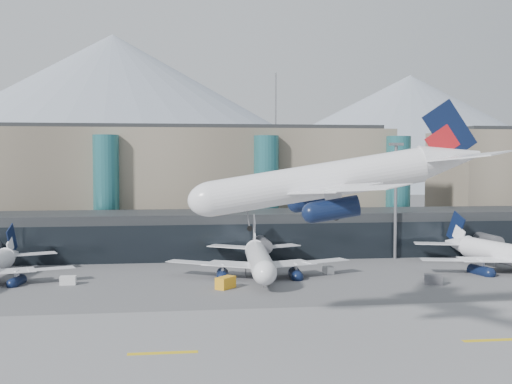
# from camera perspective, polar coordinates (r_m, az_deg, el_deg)

# --- Properties ---
(ground) EXTENTS (900.00, 900.00, 0.00)m
(ground) POSITION_cam_1_polar(r_m,az_deg,el_deg) (92.33, 4.59, -10.91)
(ground) COLOR #515154
(ground) RESTS_ON ground
(runway_strip) EXTENTS (400.00, 40.00, 0.04)m
(runway_strip) POSITION_cam_1_polar(r_m,az_deg,el_deg) (78.23, 6.95, -13.48)
(runway_strip) COLOR slate
(runway_strip) RESTS_ON ground
(runway_markings) EXTENTS (128.00, 1.00, 0.02)m
(runway_markings) POSITION_cam_1_polar(r_m,az_deg,el_deg) (78.22, 6.95, -13.45)
(runway_markings) COLOR gold
(runway_markings) RESTS_ON ground
(concourse) EXTENTS (170.00, 27.00, 10.00)m
(concourse) POSITION_cam_1_polar(r_m,az_deg,el_deg) (147.57, -0.10, -3.69)
(concourse) COLOR black
(concourse) RESTS_ON ground
(terminal_main) EXTENTS (130.00, 30.00, 31.00)m
(terminal_main) POSITION_cam_1_polar(r_m,az_deg,el_deg) (177.87, -9.46, 0.79)
(terminal_main) COLOR gray
(terminal_main) RESTS_ON ground
(teal_towers) EXTENTS (116.40, 19.40, 46.00)m
(teal_towers) POSITION_cam_1_polar(r_m,az_deg,el_deg) (161.89, -6.10, 0.09)
(teal_towers) COLOR #2A6F75
(teal_towers) RESTS_ON ground
(mountain_ridge) EXTENTS (910.00, 400.00, 110.00)m
(mountain_ridge) POSITION_cam_1_polar(r_m,az_deg,el_deg) (469.51, -3.22, 5.87)
(mountain_ridge) COLOR gray
(mountain_ridge) RESTS_ON ground
(lightmast_mid) EXTENTS (3.00, 1.20, 25.60)m
(lightmast_mid) POSITION_cam_1_polar(r_m,az_deg,el_deg) (144.35, 12.31, -0.15)
(lightmast_mid) COLOR slate
(lightmast_mid) RESTS_ON ground
(hero_jet) EXTENTS (37.70, 38.40, 12.39)m
(hero_jet) POSITION_cam_1_polar(r_m,az_deg,el_deg) (79.89, 8.11, 2.04)
(hero_jet) COLOR white
(hero_jet) RESTS_ON ground
(jet_parked_mid) EXTENTS (36.57, 35.89, 11.80)m
(jet_parked_mid) POSITION_cam_1_polar(r_m,az_deg,el_deg) (122.48, 0.19, -5.32)
(jet_parked_mid) COLOR white
(jet_parked_mid) RESTS_ON ground
(jet_parked_right) EXTENTS (36.48, 37.49, 12.05)m
(jet_parked_right) POSITION_cam_1_polar(r_m,az_deg,el_deg) (137.47, 20.66, -4.56)
(jet_parked_right) COLOR white
(jet_parked_right) RESTS_ON ground
(veh_a) EXTENTS (2.73, 1.55, 1.53)m
(veh_a) POSITION_cam_1_polar(r_m,az_deg,el_deg) (118.34, -16.37, -7.55)
(veh_a) COLOR silver
(veh_a) RESTS_ON ground
(veh_c) EXTENTS (3.52, 2.73, 1.74)m
(veh_c) POSITION_cam_1_polar(r_m,az_deg,el_deg) (118.17, 15.49, -7.50)
(veh_c) COLOR #545359
(veh_c) RESTS_ON ground
(veh_g) EXTENTS (1.87, 2.70, 1.45)m
(veh_g) POSITION_cam_1_polar(r_m,az_deg,el_deg) (125.18, 6.43, -6.89)
(veh_g) COLOR silver
(veh_g) RESTS_ON ground
(veh_h) EXTENTS (3.81, 4.00, 2.01)m
(veh_h) POSITION_cam_1_polar(r_m,az_deg,el_deg) (110.47, -2.73, -8.05)
(veh_h) COLOR orange
(veh_h) RESTS_ON ground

